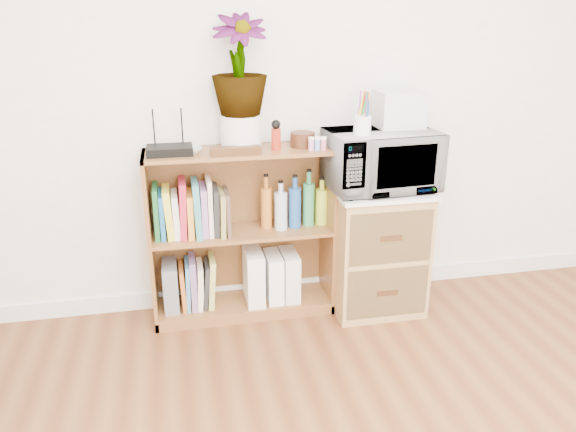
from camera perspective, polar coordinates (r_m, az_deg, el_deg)
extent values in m
cube|color=white|center=(3.45, 1.02, -7.12)|extent=(4.00, 0.02, 0.10)
cube|color=brown|center=(3.10, -4.70, -1.87)|extent=(1.00, 0.30, 0.95)
cube|color=#9E7542|center=(3.24, 8.81, -3.38)|extent=(0.50, 0.45, 0.70)
imported|color=silver|center=(3.06, 9.40, 5.63)|extent=(0.60, 0.43, 0.32)
cylinder|color=white|center=(2.91, 7.56, 9.14)|extent=(0.09, 0.09, 0.10)
cube|color=silver|center=(3.13, 11.20, 10.60)|extent=(0.24, 0.20, 0.19)
cube|color=black|center=(2.91, -11.94, 6.56)|extent=(0.23, 0.16, 0.04)
imported|color=silver|center=(2.90, -10.00, 6.56)|extent=(0.13, 0.13, 0.03)
cylinder|color=white|center=(2.95, -4.78, 8.49)|extent=(0.21, 0.21, 0.18)
imported|color=#307A34|center=(2.90, -4.98, 15.03)|extent=(0.28, 0.28, 0.50)
cube|color=#341D0E|center=(2.85, -5.35, 6.61)|extent=(0.26, 0.06, 0.04)
cylinder|color=#AA2614|center=(2.93, -1.22, 7.78)|extent=(0.05, 0.05, 0.11)
cylinder|color=#341B0E|center=(3.01, 1.48, 7.78)|extent=(0.13, 0.13, 0.08)
cube|color=#CD7291|center=(2.93, 3.00, 7.22)|extent=(0.11, 0.04, 0.06)
cube|color=slate|center=(3.19, -11.82, -6.92)|extent=(0.08, 0.21, 0.27)
cube|color=white|center=(3.20, -3.51, -6.05)|extent=(0.10, 0.25, 0.31)
cube|color=white|center=(3.22, -1.50, -6.15)|extent=(0.09, 0.22, 0.27)
cube|color=silver|center=(3.23, 0.14, -5.96)|extent=(0.09, 0.22, 0.28)
cube|color=#1C6B2F|center=(3.02, -13.23, 0.39)|extent=(0.03, 0.20, 0.28)
cube|color=#1A62A1|center=(3.03, -12.66, 0.11)|extent=(0.03, 0.20, 0.24)
cube|color=yellow|center=(3.02, -12.04, 0.36)|extent=(0.05, 0.20, 0.27)
cube|color=white|center=(3.03, -11.31, 0.13)|extent=(0.04, 0.20, 0.23)
cube|color=#C1213A|center=(3.02, -10.66, 0.80)|extent=(0.04, 0.20, 0.30)
cube|color=#F89E2B|center=(3.03, -9.92, 0.24)|extent=(0.03, 0.20, 0.23)
cube|color=teal|center=(3.02, -9.27, 0.87)|extent=(0.04, 0.20, 0.30)
cube|color=#A36EA5|center=(3.02, -8.56, 0.60)|extent=(0.03, 0.20, 0.26)
cube|color=#FFDFC6|center=(3.02, -7.98, 1.04)|extent=(0.02, 0.20, 0.31)
cube|color=#242424|center=(3.03, -7.38, 0.61)|extent=(0.04, 0.20, 0.26)
cube|color=#978C45|center=(3.04, -6.77, 0.46)|extent=(0.03, 0.20, 0.23)
cube|color=#4D382C|center=(3.04, -6.24, 0.56)|extent=(0.02, 0.20, 0.24)
cylinder|color=#BA6B22|center=(3.05, -2.18, 1.32)|extent=(0.06, 0.06, 0.29)
cylinder|color=silver|center=(3.07, -0.82, 1.16)|extent=(0.07, 0.07, 0.27)
cylinder|color=#2253A0|center=(3.08, 0.67, 1.44)|extent=(0.07, 0.07, 0.29)
cylinder|color=#349056|center=(3.10, 2.13, 1.75)|extent=(0.06, 0.06, 0.31)
cylinder|color=#B5C82F|center=(3.12, 3.49, 1.38)|extent=(0.07, 0.07, 0.26)
cube|color=#C76123|center=(3.20, -10.63, -7.06)|extent=(0.03, 0.19, 0.24)
cube|color=teal|center=(3.19, -10.16, -6.81)|extent=(0.03, 0.19, 0.27)
cube|color=slate|center=(3.19, -9.60, -6.59)|extent=(0.03, 0.19, 0.29)
cube|color=#FFEAC6|center=(3.20, -8.94, -6.85)|extent=(0.04, 0.19, 0.25)
cube|color=black|center=(3.20, -8.37, -6.77)|extent=(0.05, 0.19, 0.26)
cube|color=#B6BC56|center=(3.19, -7.81, -6.50)|extent=(0.05, 0.19, 0.28)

